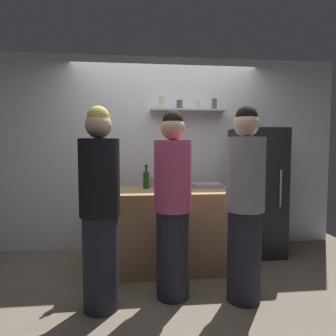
{
  "coord_description": "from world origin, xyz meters",
  "views": [
    {
      "loc": [
        -0.41,
        -2.88,
        1.39
      ],
      "look_at": [
        -0.04,
        0.48,
        1.15
      ],
      "focal_mm": 31.95,
      "sensor_mm": 36.0,
      "label": 1
    }
  ],
  "objects": [
    {
      "name": "ground_plane",
      "position": [
        0.0,
        0.0,
        0.0
      ],
      "size": [
        5.28,
        5.28,
        0.0
      ],
      "primitive_type": "plane",
      "color": "#726656"
    },
    {
      "name": "back_wall_assembly",
      "position": [
        0.0,
        1.25,
        1.3
      ],
      "size": [
        4.8,
        0.32,
        2.6
      ],
      "color": "white",
      "rests_on": "ground"
    },
    {
      "name": "refrigerator",
      "position": [
        1.16,
        0.85,
        0.81
      ],
      "size": [
        0.58,
        0.69,
        1.62
      ],
      "color": "black",
      "rests_on": "ground"
    },
    {
      "name": "counter",
      "position": [
        -0.04,
        0.48,
        0.45
      ],
      "size": [
        1.51,
        0.73,
        0.9
      ],
      "primitive_type": "cube",
      "color": "#9E7A51",
      "rests_on": "ground"
    },
    {
      "name": "baking_pan",
      "position": [
        0.45,
        0.63,
        0.93
      ],
      "size": [
        0.34,
        0.24,
        0.05
      ],
      "primitive_type": "cube",
      "color": "gray",
      "rests_on": "counter"
    },
    {
      "name": "utensil_holder",
      "position": [
        -0.18,
        0.7,
        0.97
      ],
      "size": [
        0.11,
        0.11,
        0.21
      ],
      "color": "#B2B2B7",
      "rests_on": "counter"
    },
    {
      "name": "wine_bottle_pale_glass",
      "position": [
        -0.06,
        0.32,
        1.01
      ],
      "size": [
        0.08,
        0.08,
        0.27
      ],
      "color": "#B2BFB2",
      "rests_on": "counter"
    },
    {
      "name": "wine_bottle_dark_glass",
      "position": [
        -0.74,
        0.22,
        1.01
      ],
      "size": [
        0.07,
        0.07,
        0.28
      ],
      "color": "black",
      "rests_on": "counter"
    },
    {
      "name": "wine_bottle_green_glass",
      "position": [
        -0.29,
        0.61,
        1.01
      ],
      "size": [
        0.07,
        0.07,
        0.28
      ],
      "color": "#19471E",
      "rests_on": "counter"
    },
    {
      "name": "water_bottle_plastic",
      "position": [
        0.1,
        0.44,
        1.0
      ],
      "size": [
        0.09,
        0.09,
        0.23
      ],
      "color": "silver",
      "rests_on": "counter"
    },
    {
      "name": "person_pink_top",
      "position": [
        -0.08,
        -0.22,
        0.85
      ],
      "size": [
        0.34,
        0.34,
        1.72
      ],
      "rotation": [
        0.0,
        0.0,
        2.62
      ],
      "color": "#262633",
      "rests_on": "ground"
    },
    {
      "name": "person_grey_hoodie",
      "position": [
        0.55,
        -0.35,
        0.87
      ],
      "size": [
        0.34,
        0.34,
        1.75
      ],
      "rotation": [
        0.0,
        0.0,
        0.13
      ],
      "color": "#262633",
      "rests_on": "ground"
    },
    {
      "name": "person_blonde",
      "position": [
        -0.71,
        -0.35,
        0.86
      ],
      "size": [
        0.34,
        0.34,
        1.73
      ],
      "rotation": [
        0.0,
        0.0,
        1.31
      ],
      "color": "#262633",
      "rests_on": "ground"
    }
  ]
}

